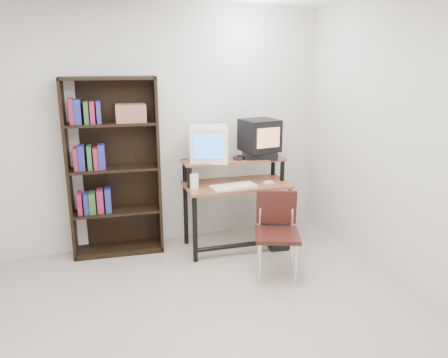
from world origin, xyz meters
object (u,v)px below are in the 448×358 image
object	(u,v)px
computer_desk	(236,188)
school_chair	(277,226)
crt_monitor	(208,144)
crt_tv	(260,135)
bookshelf	(114,166)
pc_tower	(275,226)

from	to	relation	value
computer_desk	school_chair	bearing A→B (deg)	-76.79
crt_monitor	crt_tv	distance (m)	0.58
school_chair	bookshelf	bearing A→B (deg)	163.94
school_chair	bookshelf	size ratio (longest dim) A/B	0.44
computer_desk	crt_tv	xyz separation A→B (m)	(0.31, 0.09, 0.54)
bookshelf	crt_tv	bearing A→B (deg)	-2.45
crt_monitor	pc_tower	size ratio (longest dim) A/B	1.09
school_chair	crt_monitor	bearing A→B (deg)	135.67
computer_desk	bookshelf	bearing A→B (deg)	169.17
crt_tv	school_chair	distance (m)	1.12
pc_tower	bookshelf	distance (m)	1.88
crt_monitor	bookshelf	world-z (taller)	bookshelf
computer_desk	pc_tower	size ratio (longest dim) A/B	2.56
bookshelf	crt_monitor	bearing A→B (deg)	-4.64
computer_desk	school_chair	size ratio (longest dim) A/B	1.42
computer_desk	crt_monitor	distance (m)	0.56
bookshelf	pc_tower	bearing A→B (deg)	-7.76
computer_desk	bookshelf	size ratio (longest dim) A/B	0.62
crt_tv	bookshelf	size ratio (longest dim) A/B	0.22
crt_monitor	crt_tv	xyz separation A→B (m)	(0.57, -0.05, 0.07)
pc_tower	school_chair	bearing A→B (deg)	-104.73
school_chair	crt_tv	bearing A→B (deg)	99.63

